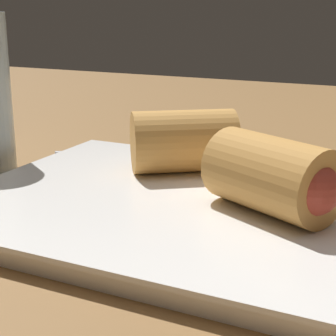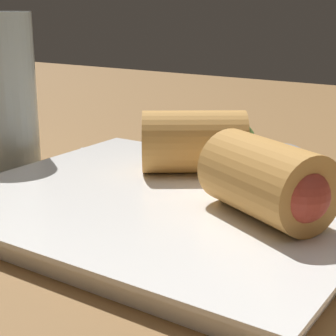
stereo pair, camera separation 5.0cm
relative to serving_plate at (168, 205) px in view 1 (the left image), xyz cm
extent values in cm
cube|color=olive|center=(-0.58, 0.09, -1.76)|extent=(180.00, 140.00, 2.00)
cube|color=white|center=(0.00, 0.00, -0.16)|extent=(26.09, 21.91, 1.20)
cube|color=white|center=(0.00, 0.00, 0.59)|extent=(27.13, 22.79, 0.30)
cylinder|color=#D19347|center=(1.41, -5.64, 3.11)|extent=(9.10, 8.34, 4.74)
sphere|color=#6B9E47|center=(-1.20, -7.45, 3.11)|extent=(3.08, 3.08, 3.08)
cylinder|color=#D19347|center=(-7.11, 0.29, 3.11)|extent=(9.08, 7.68, 4.74)
sphere|color=#B23D2D|center=(-9.97, 1.69, 3.11)|extent=(3.08, 3.08, 3.08)
cylinder|color=#B2B2B7|center=(10.67, -12.28, -0.51)|extent=(11.85, 6.21, 0.50)
ellipsoid|color=#B2B2B7|center=(-0.38, -17.76, 0.00)|extent=(5.41, 4.95, 1.51)
camera|label=1|loc=(-15.68, 32.34, 13.15)|focal=60.00mm
camera|label=2|loc=(-20.01, 29.85, 13.15)|focal=60.00mm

